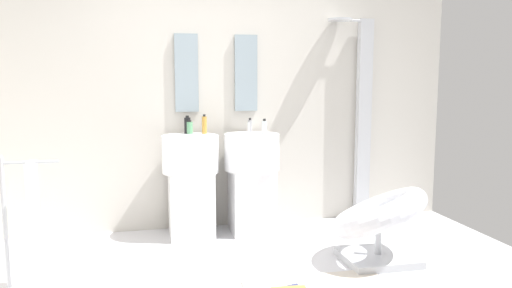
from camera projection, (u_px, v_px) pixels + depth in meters
The scene contains 13 objects.
rear_partition at pixel (216, 95), 4.84m from camera, with size 4.80×0.10×2.60m, color beige.
pedestal_sink_left at pixel (191, 180), 4.56m from camera, with size 0.52×0.52×1.04m.
pedestal_sink_right at pixel (252, 177), 4.69m from camera, with size 0.52×0.52×1.04m.
vanity_mirror_left at pixel (186, 73), 4.68m from camera, with size 0.22×0.03×0.73m, color #8C9EA8.
vanity_mirror_right at pixel (246, 73), 4.81m from camera, with size 0.22×0.03×0.73m, color #8C9EA8.
shower_column at pixel (362, 116), 5.08m from camera, with size 0.49×0.24×2.05m.
lounge_chair at pixel (379, 219), 3.93m from camera, with size 1.09×1.09×0.65m.
towel_rack at pixel (28, 202), 3.34m from camera, with size 0.37×0.22×0.95m.
soap_bottle_amber at pixel (204, 125), 4.64m from camera, with size 0.05×0.05×0.18m.
soap_bottle_clear at pixel (264, 127), 4.57m from camera, with size 0.05×0.05×0.15m.
soap_bottle_black at pixel (187, 125), 4.67m from camera, with size 0.06×0.06×0.17m.
soap_bottle_grey at pixel (250, 126), 4.78m from camera, with size 0.04×0.04×0.14m.
soap_bottle_green at pixel (190, 128), 4.62m from camera, with size 0.06×0.06×0.13m.
Camera 1 is at (-0.71, -3.18, 1.45)m, focal length 34.80 mm.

